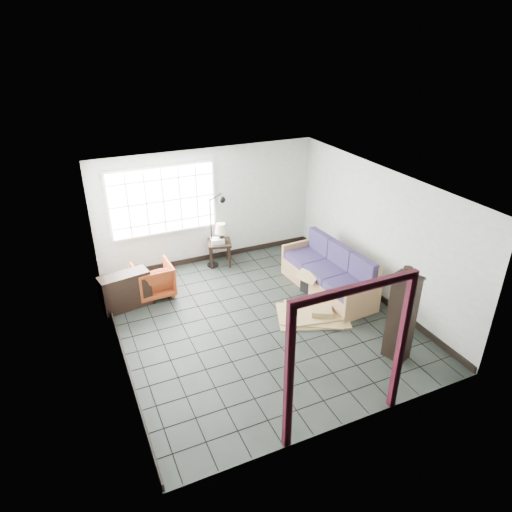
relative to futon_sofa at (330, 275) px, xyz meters
name	(u,v)px	position (x,y,z in m)	size (l,w,h in m)	color
ground	(259,320)	(-1.77, -0.38, -0.36)	(5.50, 5.50, 0.00)	black
room_shell	(259,237)	(-1.77, -0.36, 1.32)	(5.02, 5.52, 2.61)	#A9AEA7
window_panel	(163,201)	(-2.77, 2.32, 1.24)	(2.32, 0.08, 1.52)	silver
doorway_trim	(350,342)	(-1.77, -3.08, 1.02)	(1.80, 0.08, 2.20)	#3A0D19
futon_sofa	(330,275)	(0.00, 0.00, 0.00)	(0.99, 2.28, 0.99)	#A97C4C
armchair	(153,278)	(-3.32, 1.32, 0.02)	(0.73, 0.68, 0.75)	#963115
side_table	(219,246)	(-1.66, 2.02, 0.10)	(0.63, 0.63, 0.56)	black
table_lamp	(221,229)	(-1.62, 1.98, 0.51)	(0.37, 0.37, 0.45)	black
projector	(217,241)	(-1.71, 1.98, 0.26)	(0.32, 0.27, 0.10)	silver
floor_lamp	(217,228)	(-1.72, 1.96, 0.56)	(0.45, 0.31, 1.72)	black
console_shelf	(126,291)	(-3.92, 1.07, 0.00)	(0.97, 0.52, 0.72)	black
tall_shelf	(401,317)	(-0.15, -2.25, 0.41)	(0.44, 0.49, 1.51)	black
pot	(408,271)	(-0.11, -2.18, 1.21)	(0.18, 0.18, 0.11)	black
open_box	(318,282)	(-0.22, 0.11, -0.17)	(1.03, 0.74, 0.53)	olive
cardboard_pile	(314,314)	(-0.79, -0.70, -0.31)	(1.54, 1.31, 0.19)	olive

